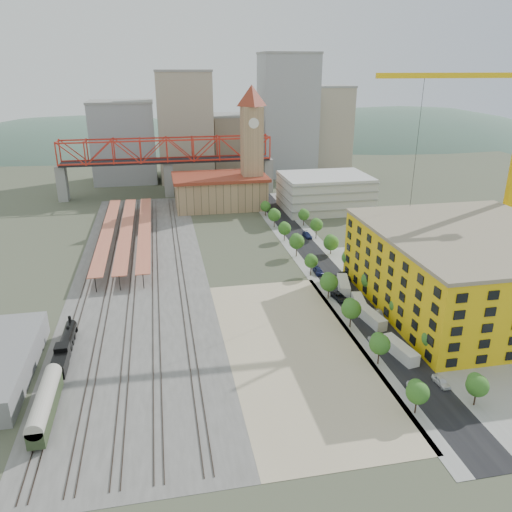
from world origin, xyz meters
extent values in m
plane|color=#474C38|center=(0.00, 0.00, 0.00)|extent=(400.00, 400.00, 0.00)
cube|color=#605E59|center=(-36.00, 17.50, 0.03)|extent=(36.00, 165.00, 0.06)
cube|color=tan|center=(-4.00, -31.50, 0.03)|extent=(28.00, 67.00, 0.06)
cube|color=black|center=(16.00, 15.00, 0.03)|extent=(12.00, 170.00, 0.06)
cube|color=gray|center=(10.50, 15.00, 0.02)|extent=(3.00, 170.00, 0.04)
cube|color=gray|center=(21.50, 15.00, 0.02)|extent=(3.00, 170.00, 0.04)
cube|color=gray|center=(45.00, -20.00, 0.03)|extent=(50.00, 90.00, 0.06)
cube|color=#382B23|center=(-50.72, 17.50, 0.15)|extent=(0.12, 160.00, 0.18)
cube|color=#382B23|center=(-49.28, 17.50, 0.15)|extent=(0.12, 160.00, 0.18)
cube|color=#382B23|center=(-44.72, 17.50, 0.15)|extent=(0.12, 160.00, 0.18)
cube|color=#382B23|center=(-43.28, 17.50, 0.15)|extent=(0.12, 160.00, 0.18)
cube|color=#382B23|center=(-38.72, 17.50, 0.15)|extent=(0.12, 160.00, 0.18)
cube|color=#382B23|center=(-37.28, 17.50, 0.15)|extent=(0.12, 160.00, 0.18)
cube|color=#382B23|center=(-32.72, 17.50, 0.15)|extent=(0.12, 160.00, 0.18)
cube|color=#382B23|center=(-31.28, 17.50, 0.15)|extent=(0.12, 160.00, 0.18)
cube|color=#382B23|center=(-25.72, 17.50, 0.15)|extent=(0.12, 160.00, 0.18)
cube|color=#382B23|center=(-24.28, 17.50, 0.15)|extent=(0.12, 160.00, 0.18)
cube|color=#CF734F|center=(-47.00, 45.00, 4.00)|extent=(4.00, 80.00, 0.25)
cylinder|color=black|center=(-47.00, 45.00, 2.00)|extent=(0.24, 0.24, 4.00)
cube|color=#CF734F|center=(-41.00, 45.00, 4.00)|extent=(4.00, 80.00, 0.25)
cylinder|color=black|center=(-41.00, 45.00, 2.00)|extent=(0.24, 0.24, 4.00)
cube|color=#CF734F|center=(-35.00, 45.00, 4.00)|extent=(4.00, 80.00, 0.25)
cylinder|color=black|center=(-35.00, 45.00, 2.00)|extent=(0.24, 0.24, 4.00)
cube|color=tan|center=(-5.00, 82.00, 6.00)|extent=(36.00, 22.00, 12.00)
cube|color=maroon|center=(-5.00, 82.00, 12.50)|extent=(38.00, 24.00, 1.20)
cube|color=tan|center=(8.00, 80.00, 20.00)|extent=(8.00, 8.00, 40.00)
pyramid|color=maroon|center=(8.00, 80.00, 48.00)|extent=(12.00, 12.00, 8.00)
cylinder|color=white|center=(8.00, 75.90, 34.00)|extent=(4.00, 0.30, 4.00)
cube|color=silver|center=(36.00, 70.00, 7.00)|extent=(34.00, 26.00, 14.00)
cube|color=gray|center=(-70.00, 105.00, 7.50)|extent=(4.00, 6.00, 15.00)
cube|color=gray|center=(20.00, 105.00, 7.50)|extent=(4.00, 6.00, 15.00)
cube|color=gray|center=(-25.00, 105.00, 7.50)|extent=(4.00, 6.00, 15.00)
cube|color=black|center=(-25.00, 105.00, 15.50)|extent=(90.00, 9.00, 1.00)
cube|color=yellow|center=(42.00, -20.00, 9.00)|extent=(44.00, 50.00, 18.00)
cube|color=gray|center=(42.00, -20.00, 18.40)|extent=(44.60, 50.60, 0.80)
cube|color=#9EA0A3|center=(-45.00, 140.00, 19.00)|extent=(30.00, 25.00, 38.00)
cube|color=#B2A58C|center=(-15.00, 135.00, 26.00)|extent=(26.00, 22.00, 52.00)
cube|color=gray|center=(12.00, 150.00, 15.00)|extent=(24.00, 24.00, 30.00)
cube|color=#9EA0A3|center=(38.00, 140.00, 30.00)|extent=(28.00, 22.00, 60.00)
cube|color=#B2A58C|center=(62.00, 145.00, 22.00)|extent=(22.00, 20.00, 44.00)
cube|color=brown|center=(-2.00, 160.00, 13.00)|extent=(20.00, 20.00, 26.00)
ellipsoid|color=#4C6B59|center=(-80.00, 260.00, -68.00)|extent=(396.00, 216.00, 180.00)
ellipsoid|color=#4C6B59|center=(40.00, 260.00, -92.00)|extent=(484.00, 264.00, 220.00)
ellipsoid|color=#4C6B59|center=(160.00, 260.00, -70.00)|extent=(418.00, 228.00, 190.00)
cylinder|color=black|center=(-50.00, -21.40, 2.24)|extent=(2.33, 11.19, 2.33)
cube|color=black|center=(-50.00, -27.46, 2.43)|extent=(2.61, 2.80, 2.99)
cylinder|color=black|center=(-50.00, -16.74, 3.92)|extent=(0.65, 0.65, 1.49)
sphere|color=black|center=(-50.00, -19.54, 3.45)|extent=(0.93, 0.93, 0.93)
cone|color=black|center=(-50.00, -15.06, 0.84)|extent=(2.43, 1.49, 2.43)
cube|color=black|center=(-50.00, -31.66, 1.87)|extent=(2.61, 5.60, 2.61)
cube|color=#26351D|center=(-50.00, -44.40, 2.24)|extent=(2.71, 16.79, 2.99)
cylinder|color=#ADA899|center=(-50.00, -44.40, 3.82)|extent=(2.89, 16.79, 2.89)
cube|color=yellow|center=(67.37, 3.34, 25.09)|extent=(1.78, 1.78, 50.18)
cube|color=yellow|center=(46.19, 3.81, 52.41)|extent=(42.40, 2.26, 1.34)
cube|color=silver|center=(16.00, -37.93, 1.32)|extent=(4.11, 9.90, 2.63)
cube|color=silver|center=(16.00, -23.71, 1.30)|extent=(3.79, 9.79, 2.61)
cube|color=silver|center=(16.00, -16.86, 1.25)|extent=(4.00, 9.39, 2.49)
cube|color=silver|center=(16.00, -5.94, 1.36)|extent=(5.09, 10.29, 2.72)
imported|color=white|center=(13.00, -49.93, 0.76)|extent=(2.43, 4.70, 1.53)
imported|color=gray|center=(13.00, -33.27, 0.71)|extent=(1.95, 4.45, 1.42)
imported|color=black|center=(13.00, -11.26, 0.77)|extent=(3.36, 5.89, 1.55)
imported|color=navy|center=(13.00, 6.00, 0.76)|extent=(2.33, 5.32, 1.52)
imported|color=white|center=(19.00, -48.57, 0.72)|extent=(1.99, 4.33, 1.44)
imported|color=#9B9CA1|center=(19.00, -21.33, 0.66)|extent=(2.02, 4.20, 1.33)
imported|color=black|center=(19.00, 1.06, 0.75)|extent=(2.61, 5.43, 1.49)
imported|color=navy|center=(19.00, 36.87, 0.78)|extent=(2.50, 5.51, 1.57)
camera|label=1|loc=(-29.05, -117.47, 54.80)|focal=35.00mm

